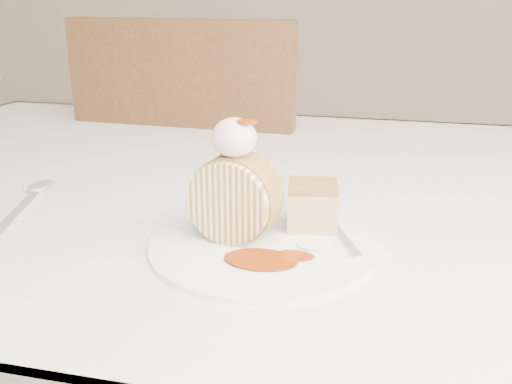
# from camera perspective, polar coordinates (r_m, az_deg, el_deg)

# --- Properties ---
(table) EXTENTS (1.40, 0.90, 0.75)m
(table) POSITION_cam_1_polar(r_m,az_deg,el_deg) (0.83, 0.09, -4.83)
(table) COLOR beige
(table) RESTS_ON ground
(chair_far) EXTENTS (0.46, 0.46, 0.95)m
(chair_far) POSITION_cam_1_polar(r_m,az_deg,el_deg) (1.30, -5.14, -1.11)
(chair_far) COLOR brown
(chair_far) RESTS_ON ground
(plate) EXTENTS (0.27, 0.27, 0.01)m
(plate) POSITION_cam_1_polar(r_m,az_deg,el_deg) (0.60, 0.72, -5.28)
(plate) COLOR white
(plate) RESTS_ON table
(roulade_slice) EXTENTS (0.09, 0.06, 0.09)m
(roulade_slice) POSITION_cam_1_polar(r_m,az_deg,el_deg) (0.59, -2.16, -0.61)
(roulade_slice) COLOR #FFE0B1
(roulade_slice) RESTS_ON plate
(cake_chunk) EXTENTS (0.06, 0.06, 0.04)m
(cake_chunk) POSITION_cam_1_polar(r_m,az_deg,el_deg) (0.63, 5.62, -1.62)
(cake_chunk) COLOR #A57F3E
(cake_chunk) RESTS_ON plate
(whipped_cream) EXTENTS (0.05, 0.05, 0.04)m
(whipped_cream) POSITION_cam_1_polar(r_m,az_deg,el_deg) (0.58, -2.19, 5.46)
(whipped_cream) COLOR white
(whipped_cream) RESTS_ON roulade_slice
(caramel_drizzle) EXTENTS (0.02, 0.02, 0.01)m
(caramel_drizzle) POSITION_cam_1_polar(r_m,az_deg,el_deg) (0.56, -0.98, 7.54)
(caramel_drizzle) COLOR #802905
(caramel_drizzle) RESTS_ON whipped_cream
(caramel_pool) EXTENTS (0.08, 0.06, 0.00)m
(caramel_pool) POSITION_cam_1_polar(r_m,az_deg,el_deg) (0.56, 0.48, -6.73)
(caramel_pool) COLOR #802905
(caramel_pool) RESTS_ON plate
(fork) EXTENTS (0.07, 0.14, 0.00)m
(fork) POSITION_cam_1_polar(r_m,az_deg,el_deg) (0.61, 8.58, -4.42)
(fork) COLOR silver
(fork) RESTS_ON plate
(spoon) EXTENTS (0.07, 0.17, 0.00)m
(spoon) POSITION_cam_1_polar(r_m,az_deg,el_deg) (0.74, -22.70, -1.84)
(spoon) COLOR silver
(spoon) RESTS_ON table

